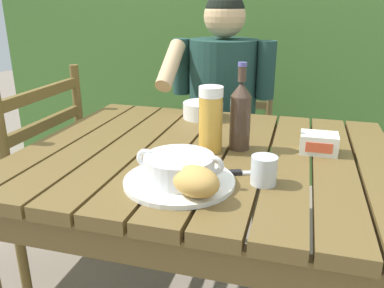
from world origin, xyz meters
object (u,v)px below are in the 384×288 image
at_px(water_glass_small, 264,170).
at_px(bread_roll, 196,181).
at_px(serving_plate, 179,181).
at_px(butter_tub, 319,143).
at_px(person_eating, 220,104).
at_px(beer_glass, 211,119).
at_px(chair_far_side, 21,183).
at_px(beer_bottle, 240,114).
at_px(soup_bowl, 179,167).
at_px(table_knife, 241,173).
at_px(chair_near_diner, 227,138).
at_px(diner_bowl, 203,110).

bearing_deg(water_glass_small, bread_roll, -137.62).
bearing_deg(serving_plate, butter_tub, 43.31).
height_order(person_eating, beer_glass, person_eating).
bearing_deg(serving_plate, chair_far_side, 155.14).
relative_size(chair_far_side, beer_bottle, 3.53).
height_order(person_eating, water_glass_small, person_eating).
height_order(soup_bowl, table_knife, soup_bowl).
xyz_separation_m(person_eating, beer_bottle, (0.20, -0.65, 0.14)).
xyz_separation_m(chair_near_diner, diner_bowl, (0.00, -0.55, 0.29)).
bearing_deg(water_glass_small, chair_far_side, 162.46).
xyz_separation_m(chair_near_diner, bread_roll, (0.15, -1.21, 0.31)).
height_order(soup_bowl, diner_bowl, soup_bowl).
height_order(person_eating, butter_tub, person_eating).
height_order(chair_near_diner, soup_bowl, chair_near_diner).
relative_size(bread_roll, beer_bottle, 0.55).
bearing_deg(chair_near_diner, serving_plate, -85.49).
xyz_separation_m(person_eating, water_glass_small, (0.29, -0.89, 0.06)).
distance_m(person_eating, butter_tub, 0.76).
xyz_separation_m(person_eating, table_knife, (0.23, -0.84, 0.03)).
xyz_separation_m(soup_bowl, bread_roll, (0.06, -0.07, 0.00)).
xyz_separation_m(person_eating, chair_far_side, (-0.71, -0.57, -0.24)).
xyz_separation_m(butter_tub, table_knife, (-0.20, -0.22, -0.03)).
distance_m(soup_bowl, table_knife, 0.17).
height_order(water_glass_small, butter_tub, water_glass_small).
bearing_deg(chair_near_diner, bread_roll, -82.86).
xyz_separation_m(chair_near_diner, serving_plate, (0.09, -1.14, 0.27)).
relative_size(person_eating, serving_plate, 4.41).
bearing_deg(chair_near_diner, water_glass_small, -74.98).
relative_size(chair_far_side, serving_plate, 3.35).
xyz_separation_m(chair_near_diner, beer_bottle, (0.19, -0.85, 0.37)).
relative_size(person_eating, chair_far_side, 1.32).
distance_m(water_glass_small, table_knife, 0.08).
relative_size(bread_roll, water_glass_small, 2.03).
relative_size(soup_bowl, beer_glass, 1.14).
xyz_separation_m(serving_plate, bread_roll, (0.06, -0.07, 0.04)).
distance_m(chair_near_diner, chair_far_side, 1.05).
height_order(chair_far_side, diner_bowl, chair_far_side).
bearing_deg(table_knife, person_eating, 105.30).
bearing_deg(beer_glass, water_glass_small, -47.10).
height_order(person_eating, serving_plate, person_eating).
bearing_deg(serving_plate, diner_bowl, 98.60).
relative_size(soup_bowl, table_knife, 1.60).
height_order(beer_glass, butter_tub, beer_glass).
height_order(butter_tub, table_knife, butter_tub).
xyz_separation_m(chair_near_diner, water_glass_small, (0.29, -1.08, 0.30)).
distance_m(chair_near_diner, beer_glass, 0.97).
distance_m(person_eating, serving_plate, 0.95).
xyz_separation_m(chair_near_diner, chair_far_side, (-0.71, -0.77, -0.01)).
distance_m(chair_near_diner, person_eating, 0.31).
bearing_deg(water_glass_small, beer_bottle, 112.90).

